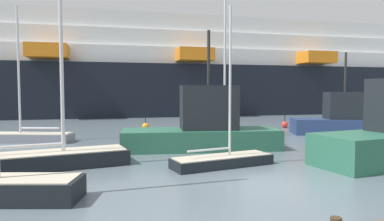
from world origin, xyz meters
TOP-DOWN VIEW (x-y plane):
  - ground_plane at (0.00, 0.00)m, footprint 600.00×600.00m
  - sailboat_0 at (-0.54, 2.95)m, footprint 4.68×2.51m
  - sailboat_2 at (1.34, 11.68)m, footprint 6.69×2.61m
  - sailboat_3 at (-10.97, 11.66)m, footprint 5.74×2.57m
  - sailboat_4 at (-7.73, 3.83)m, footprint 6.60×3.42m
  - fishing_boat_1 at (11.43, 11.88)m, footprint 8.68×4.44m
  - fishing_boat_3 at (-0.49, 7.30)m, footprint 8.72×3.01m
  - channel_buoy_0 at (8.65, 16.73)m, footprint 0.56×0.56m
  - channel_buoy_1 at (-3.40, 17.09)m, footprint 0.58×0.58m
  - cruise_ship at (-14.46, 37.19)m, footprint 119.46×25.23m

SIDE VIEW (x-z plane):
  - ground_plane at x=0.00m, z-range 0.00..0.00m
  - channel_buoy_0 at x=8.65m, z-range -0.48..1.06m
  - channel_buoy_1 at x=-3.40m, z-range -0.37..0.97m
  - sailboat_0 at x=-0.54m, z-range -3.10..3.75m
  - sailboat_3 at x=-10.97m, z-range -3.83..4.67m
  - sailboat_2 at x=1.34m, z-range -4.69..5.67m
  - sailboat_4 at x=-7.73m, z-range -5.45..6.53m
  - fishing_boat_1 at x=11.43m, z-range -1.98..4.07m
  - fishing_boat_3 at x=-0.49m, z-range -2.06..4.49m
  - cruise_ship at x=-14.46m, z-range -3.47..15.39m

